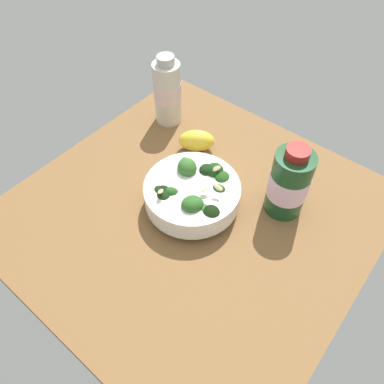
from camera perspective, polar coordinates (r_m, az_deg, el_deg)
ground_plane at (r=77.36cm, az=0.17°, el=-3.59°), size 65.94×65.94×4.10cm
bowl_of_broccoli at (r=73.49cm, az=0.08°, el=-0.05°), size 18.66×18.66×9.15cm
lemon_wedge at (r=85.59cm, az=0.70°, el=7.72°), size 8.95×8.13×5.16cm
bottle_tall at (r=90.74cm, az=-3.71°, el=14.83°), size 6.48×6.48×16.94cm
bottle_short at (r=72.87cm, az=14.36°, el=1.34°), size 7.59×7.59×15.91cm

